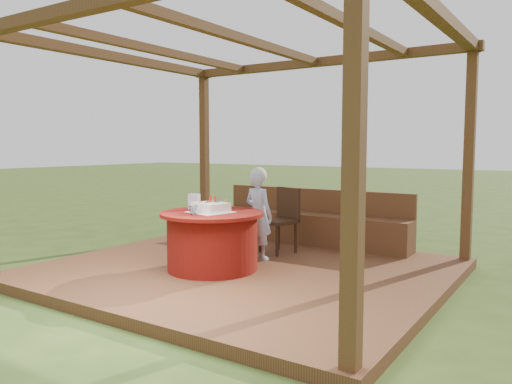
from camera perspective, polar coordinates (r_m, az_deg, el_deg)
ground at (r=6.07m, az=-1.31°, el=-9.63°), size 60.00×60.00×0.00m
deck at (r=6.05m, az=-1.31°, el=-9.08°), size 4.50×4.00×0.12m
pergola at (r=5.92m, az=-1.36°, el=13.49°), size 4.50×4.00×2.72m
bench at (r=7.44m, az=6.23°, el=-3.85°), size 3.00×0.42×0.80m
table at (r=5.86m, az=-5.00°, el=-5.52°), size 1.20×1.20×0.68m
chair at (r=6.79m, az=2.99°, el=-2.81°), size 0.53×0.53×0.88m
elderly_woman at (r=6.33m, az=0.29°, el=-2.35°), size 0.45×0.33×1.18m
birthday_cake at (r=5.77m, az=-5.20°, el=-1.77°), size 0.52×0.52×0.19m
gift_bag at (r=6.09m, az=-7.08°, el=-1.09°), size 0.15×0.12×0.18m
drinking_glass at (r=5.64m, az=-7.21°, el=-2.04°), size 0.14×0.14×0.10m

